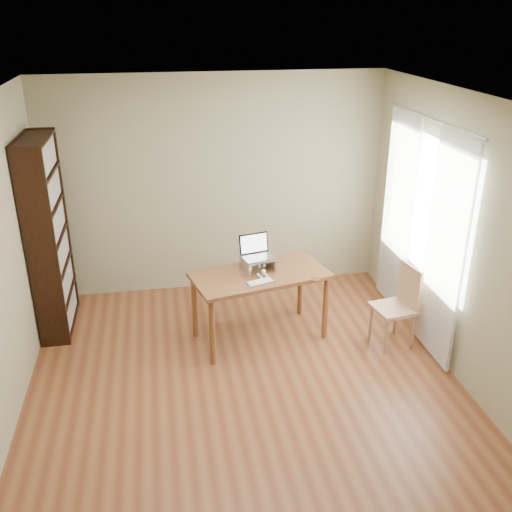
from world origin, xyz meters
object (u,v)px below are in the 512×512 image
Objects in this scene: desk at (260,282)px; laptop at (258,251)px; bookshelf at (49,237)px; chair at (400,304)px; keyboard at (260,282)px; cat at (256,263)px.

laptop is (0.00, 0.14, 0.29)m from desk.
chair is at bearing -15.87° from bookshelf.
chair is (1.42, -0.15, -0.30)m from keyboard.
keyboard is (-0.04, -0.36, -0.18)m from laptop.
chair is at bearing -32.94° from laptop.
laptop reaches higher than chair.
bookshelf is 3.70m from chair.
desk is 1.45m from chair.
chair is at bearing -27.85° from desk.
desk is 4.18× the size of laptop.
chair reaches higher than desk.
cat is 1.53m from chair.
desk is 0.25m from keyboard.
laptop is at bearing 66.92° from keyboard.
keyboard is 0.34m from cat.
chair is (3.51, -1.00, -0.59)m from bookshelf.
bookshelf reaches higher than desk.
laptop is at bearing 29.71° from cat.
keyboard is 0.34× the size of chair.
laptop is at bearing 150.53° from chair.
laptop reaches higher than keyboard.
laptop is (2.12, -0.49, -0.11)m from bookshelf.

